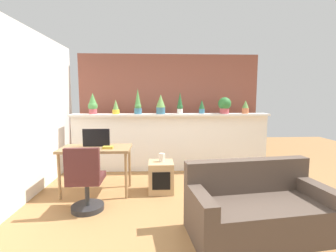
# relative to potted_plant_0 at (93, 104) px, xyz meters

# --- Properties ---
(ground_plane) EXTENTS (12.00, 12.00, 0.00)m
(ground_plane) POSITION_rel_potted_plant_0_xyz_m (1.58, -1.96, -1.40)
(ground_plane) COLOR #9E7042
(divider_wall) EXTENTS (4.05, 0.16, 1.16)m
(divider_wall) POSITION_rel_potted_plant_0_xyz_m (1.58, 0.04, -0.82)
(divider_wall) COLOR white
(divider_wall) RESTS_ON ground
(plant_shelf) EXTENTS (4.05, 0.33, 0.04)m
(plant_shelf) POSITION_rel_potted_plant_0_xyz_m (1.58, -0.00, -0.22)
(plant_shelf) COLOR white
(plant_shelf) RESTS_ON divider_wall
(brick_wall_behind) EXTENTS (4.05, 0.10, 2.50)m
(brick_wall_behind) POSITION_rel_potted_plant_0_xyz_m (1.58, 0.64, -0.15)
(brick_wall_behind) COLOR brown
(brick_wall_behind) RESTS_ON ground
(side_wall_left) EXTENTS (0.12, 4.40, 2.60)m
(side_wall_left) POSITION_rel_potted_plant_0_xyz_m (-0.70, -1.56, -0.10)
(side_wall_left) COLOR white
(side_wall_left) RESTS_ON ground
(potted_plant_0) EXTENTS (0.19, 0.19, 0.42)m
(potted_plant_0) POSITION_rel_potted_plant_0_xyz_m (0.00, 0.00, 0.00)
(potted_plant_0) COLOR #B7474C
(potted_plant_0) RESTS_ON plant_shelf
(potted_plant_1) EXTENTS (0.14, 0.14, 0.29)m
(potted_plant_1) POSITION_rel_potted_plant_0_xyz_m (0.46, -0.03, -0.07)
(potted_plant_1) COLOR gold
(potted_plant_1) RESTS_ON plant_shelf
(potted_plant_2) EXTENTS (0.15, 0.15, 0.51)m
(potted_plant_2) POSITION_rel_potted_plant_0_xyz_m (0.91, -0.01, 0.01)
(potted_plant_2) COLOR #386B84
(potted_plant_2) RESTS_ON plant_shelf
(potted_plant_3) EXTENTS (0.19, 0.19, 0.39)m
(potted_plant_3) POSITION_rel_potted_plant_0_xyz_m (1.37, -0.04, -0.00)
(potted_plant_3) COLOR #386B84
(potted_plant_3) RESTS_ON plant_shelf
(potted_plant_4) EXTENTS (0.12, 0.12, 0.45)m
(potted_plant_4) POSITION_rel_potted_plant_0_xyz_m (1.77, -0.03, 0.00)
(potted_plant_4) COLOR silver
(potted_plant_4) RESTS_ON plant_shelf
(potted_plant_5) EXTENTS (0.12, 0.12, 0.29)m
(potted_plant_5) POSITION_rel_potted_plant_0_xyz_m (2.23, 0.03, -0.06)
(potted_plant_5) COLOR #386B84
(potted_plant_5) RESTS_ON plant_shelf
(potted_plant_6) EXTENTS (0.26, 0.26, 0.34)m
(potted_plant_6) POSITION_rel_potted_plant_0_xyz_m (2.69, -0.02, -0.02)
(potted_plant_6) COLOR #B7474C
(potted_plant_6) RESTS_ON plant_shelf
(potted_plant_7) EXTENTS (0.14, 0.14, 0.28)m
(potted_plant_7) POSITION_rel_potted_plant_0_xyz_m (3.14, -0.01, -0.07)
(potted_plant_7) COLOR #C66B42
(potted_plant_7) RESTS_ON plant_shelf
(desk) EXTENTS (1.10, 0.60, 0.75)m
(desk) POSITION_rel_potted_plant_0_xyz_m (0.32, -1.14, -0.74)
(desk) COLOR #99754C
(desk) RESTS_ON ground
(tv_monitor) EXTENTS (0.43, 0.04, 0.29)m
(tv_monitor) POSITION_rel_potted_plant_0_xyz_m (0.31, -1.06, -0.51)
(tv_monitor) COLOR black
(tv_monitor) RESTS_ON desk
(office_chair) EXTENTS (0.45, 0.45, 0.91)m
(office_chair) POSITION_rel_potted_plant_0_xyz_m (0.33, -1.82, -1.01)
(office_chair) COLOR #262628
(office_chair) RESTS_ON ground
(side_cube_shelf) EXTENTS (0.40, 0.41, 0.50)m
(side_cube_shelf) POSITION_rel_potted_plant_0_xyz_m (1.35, -1.16, -1.15)
(side_cube_shelf) COLOR tan
(side_cube_shelf) RESTS_ON ground
(vase_on_shelf) EXTENTS (0.09, 0.09, 0.14)m
(vase_on_shelf) POSITION_rel_potted_plant_0_xyz_m (1.37, -1.14, -0.83)
(vase_on_shelf) COLOR silver
(vase_on_shelf) RESTS_ON side_cube_shelf
(book_on_desk) EXTENTS (0.16, 0.11, 0.04)m
(book_on_desk) POSITION_rel_potted_plant_0_xyz_m (0.53, -1.25, -0.63)
(book_on_desk) COLOR gold
(book_on_desk) RESTS_ON desk
(couch) EXTENTS (1.65, 0.96, 0.80)m
(couch) POSITION_rel_potted_plant_0_xyz_m (2.42, -2.44, -1.12)
(couch) COLOR brown
(couch) RESTS_ON ground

